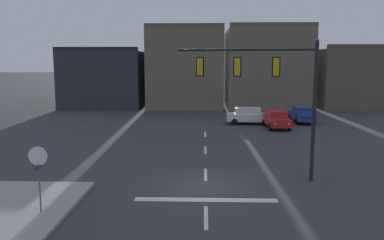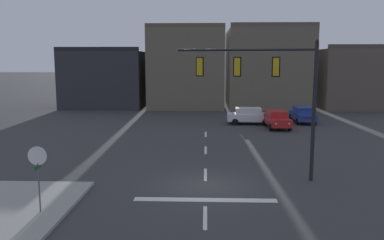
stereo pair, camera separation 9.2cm
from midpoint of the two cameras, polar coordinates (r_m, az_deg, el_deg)
ground_plane at (r=19.91m, az=2.07°, el=-9.48°), size 400.00×400.00×0.00m
sidewalk_near_corner at (r=18.02m, az=-25.21°, el=-12.03°), size 5.00×8.00×0.15m
stop_bar_paint at (r=18.02m, az=2.08°, el=-11.43°), size 6.40×0.50×0.01m
lane_centreline at (r=21.82m, az=2.07°, el=-7.85°), size 0.16×26.40×0.01m
signal_mast_near_side at (r=20.68m, az=11.31°, el=5.30°), size 7.07×1.20×7.23m
stop_sign at (r=16.81m, az=-21.22°, el=-5.85°), size 0.76×0.64×2.83m
car_lot_nearside at (r=37.31m, az=12.19°, el=0.16°), size 2.12×4.54×1.61m
car_lot_middle at (r=41.29m, az=15.75°, el=0.82°), size 1.96×4.48×1.61m
car_lot_farside at (r=39.16m, az=8.35°, el=0.65°), size 4.52×2.07×1.61m
building_row at (r=54.56m, az=5.64°, el=6.89°), size 41.77×13.22×10.76m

